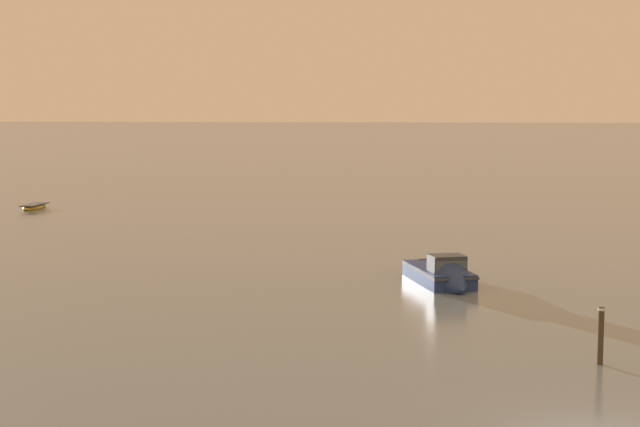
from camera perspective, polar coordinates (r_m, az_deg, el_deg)
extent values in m
cube|color=navy|center=(43.56, 6.86, -3.69)|extent=(3.27, 5.00, 0.91)
cone|color=navy|center=(41.31, 7.93, -4.26)|extent=(2.19, 1.94, 1.83)
cube|color=#33383F|center=(43.45, 6.89, -3.26)|extent=(3.34, 5.11, 0.10)
cube|color=#33383F|center=(42.39, 7.35, -2.87)|extent=(1.72, 1.51, 0.71)
cube|color=#384751|center=(41.87, 7.60, -2.92)|extent=(1.39, 0.67, 0.56)
cube|color=black|center=(45.65, 5.96, -3.05)|extent=(0.43, 0.38, 0.65)
ellipsoid|color=gold|center=(76.66, -16.18, 0.35)|extent=(1.26, 3.23, 0.50)
cube|color=#33383F|center=(76.64, -16.19, 0.51)|extent=(1.23, 2.98, 0.07)
cube|color=#33383F|center=(76.65, -16.18, 0.45)|extent=(0.99, 0.26, 0.05)
cylinder|color=#3F3323|center=(30.95, 15.92, -7.00)|extent=(0.18, 0.18, 1.95)
cylinder|color=silver|center=(30.75, 15.97, -5.34)|extent=(0.22, 0.22, 0.08)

